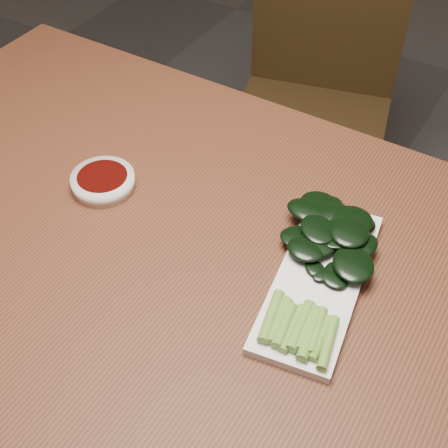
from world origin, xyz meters
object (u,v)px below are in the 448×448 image
serving_plate (319,280)px  table (202,278)px  chair_far (314,95)px  gai_lan (325,249)px  sauce_bowl (103,181)px

serving_plate → table: bearing=-170.4°
chair_far → gai_lan: bearing=-80.0°
table → chair_far: (-0.18, 0.83, -0.19)m
chair_far → sauce_bowl: 0.85m
table → serving_plate: bearing=9.6°
table → sauce_bowl: (-0.22, 0.03, 0.08)m
sauce_bowl → gai_lan: gai_lan is taller
serving_plate → sauce_bowl: bearing=180.0°
sauce_bowl → table: bearing=-8.3°
gai_lan → sauce_bowl: bearing=-173.8°
table → gai_lan: size_ratio=4.52×
chair_far → sauce_bowl: chair_far is taller
table → serving_plate: 0.20m
sauce_bowl → serving_plate: size_ratio=0.33×
chair_far → serving_plate: chair_far is taller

